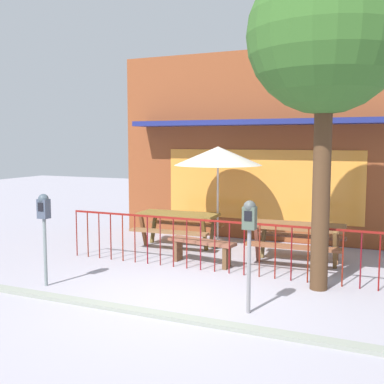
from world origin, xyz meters
The scene contains 11 objects.
ground centered at (0.00, 0.00, 0.00)m, with size 40.00×40.00×0.00m, color #9A96A2.
pub_storefront centered at (0.00, 5.07, 2.29)m, with size 7.40×1.23×4.57m.
patio_fence_front centered at (0.00, 1.75, 0.66)m, with size 6.24×0.04×0.97m.
picnic_table_left centered at (-1.53, 3.39, 0.61)m, with size 1.87×1.45×0.79m.
picnic_table_right centered at (1.27, 3.00, 0.61)m, with size 1.85×1.43×0.79m.
patio_umbrella centered at (-0.68, 3.72, 2.07)m, with size 1.98×1.98×2.29m.
patio_bench centered at (-0.43, 2.16, 0.35)m, with size 1.43×0.54×0.48m.
parking_meter_near centered at (1.19, -0.04, 1.23)m, with size 0.18×0.17×1.60m.
parking_meter_far centered at (-2.28, -0.18, 1.19)m, with size 0.18×0.17×1.55m.
street_tree centered at (1.92, 1.46, 4.00)m, with size 2.46×2.46×5.27m.
curb_edge centered at (0.00, -0.66, 0.00)m, with size 10.36×0.20×0.11m, color gray.
Camera 1 is at (3.04, -6.25, 2.40)m, focal length 44.29 mm.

